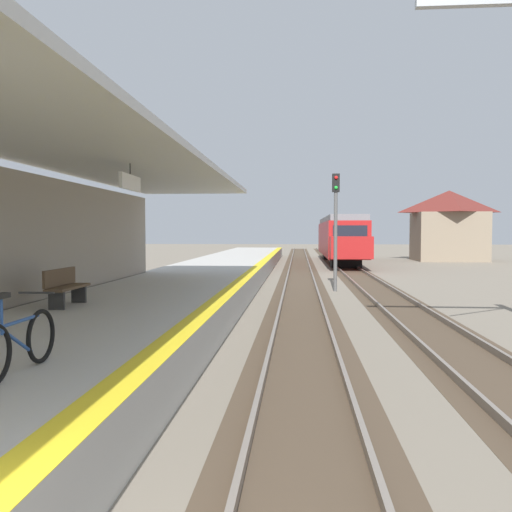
# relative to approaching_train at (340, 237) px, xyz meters

# --- Properties ---
(station_platform) EXTENTS (5.00, 80.00, 0.91)m
(station_platform) POSITION_rel_approaching_train_xyz_m (-7.80, -26.81, -1.73)
(station_platform) COLOR #B7B5AD
(station_platform) RESTS_ON ground
(track_pair_nearest_platform) EXTENTS (2.34, 120.00, 0.16)m
(track_pair_nearest_platform) POSITION_rel_approaching_train_xyz_m (-3.40, -22.81, -2.13)
(track_pair_nearest_platform) COLOR #4C3D2D
(track_pair_nearest_platform) RESTS_ON ground
(track_pair_middle) EXTENTS (2.34, 120.00, 0.16)m
(track_pair_middle) POSITION_rel_approaching_train_xyz_m (-0.00, -22.81, -2.13)
(track_pair_middle) COLOR #4C3D2D
(track_pair_middle) RESTS_ON ground
(approaching_train) EXTENTS (2.93, 19.60, 4.76)m
(approaching_train) POSITION_rel_approaching_train_xyz_m (0.00, 0.00, 0.00)
(approaching_train) COLOR maroon
(approaching_train) RESTS_ON ground
(bicycle_beside_commuter) EXTENTS (0.48, 1.82, 1.04)m
(bicycle_beside_commuter) POSITION_rel_approaching_train_xyz_m (-6.93, -38.77, -0.88)
(bicycle_beside_commuter) COLOR black
(bicycle_beside_commuter) RESTS_ON station_platform
(rail_signal_post) EXTENTS (0.32, 0.34, 5.20)m
(rail_signal_post) POSITION_rel_approaching_train_xyz_m (-1.87, -21.39, 1.02)
(rail_signal_post) COLOR #4C4C4C
(rail_signal_post) RESTS_ON ground
(platform_bench) EXTENTS (0.45, 1.60, 0.88)m
(platform_bench) POSITION_rel_approaching_train_xyz_m (-8.99, -32.97, -0.80)
(platform_bench) COLOR brown
(platform_bench) RESTS_ON station_platform
(distant_trackside_house) EXTENTS (6.60, 5.28, 6.40)m
(distant_trackside_house) POSITION_rel_approaching_train_xyz_m (10.15, 4.38, 1.16)
(distant_trackside_house) COLOR #7F705B
(distant_trackside_house) RESTS_ON ground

